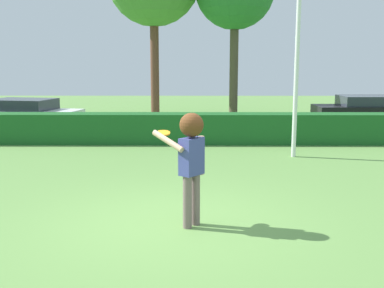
% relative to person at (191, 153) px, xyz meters
% --- Properties ---
extents(ground_plane, '(60.00, 60.00, 0.00)m').
position_rel_person_xyz_m(ground_plane, '(-0.31, 0.14, -1.18)').
color(ground_plane, '#639146').
extents(person, '(0.84, 0.46, 1.81)m').
position_rel_person_xyz_m(person, '(0.00, 0.00, 0.00)').
color(person, '#755F5F').
rests_on(person, ground).
extents(frisbee, '(0.24, 0.24, 0.07)m').
position_rel_person_xyz_m(frisbee, '(-0.46, 0.39, 0.25)').
color(frisbee, orange).
extents(lamppost, '(0.24, 0.24, 5.24)m').
position_rel_person_xyz_m(lamppost, '(2.78, 5.60, 1.74)').
color(lamppost, silver).
rests_on(lamppost, ground).
extents(hedge_row, '(20.71, 0.90, 0.96)m').
position_rel_person_xyz_m(hedge_row, '(-0.31, 7.81, -0.70)').
color(hedge_row, '#1B5922').
rests_on(hedge_row, ground).
extents(parked_car_white, '(4.45, 2.49, 1.25)m').
position_rel_person_xyz_m(parked_car_white, '(-6.33, 10.09, -0.50)').
color(parked_car_white, white).
rests_on(parked_car_white, ground).
extents(parked_car_black, '(4.22, 1.85, 1.25)m').
position_rel_person_xyz_m(parked_car_black, '(7.08, 11.95, -0.50)').
color(parked_car_black, black).
rests_on(parked_car_black, ground).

